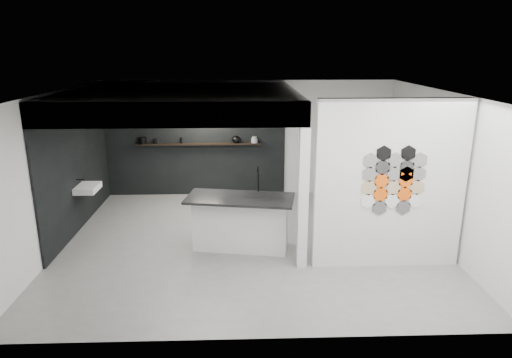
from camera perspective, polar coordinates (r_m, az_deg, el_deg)
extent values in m
cube|color=slate|center=(8.73, -0.59, -7.86)|extent=(7.00, 6.00, 0.01)
cube|color=silver|center=(7.69, 16.39, -0.76)|extent=(2.45, 0.15, 2.80)
cube|color=black|center=(11.25, -7.64, 3.84)|extent=(4.40, 0.04, 2.35)
cube|color=black|center=(9.85, -21.40, 1.07)|extent=(0.04, 4.00, 2.35)
cube|color=silver|center=(9.10, -9.13, 9.66)|extent=(4.40, 4.00, 0.40)
cube|color=silver|center=(7.44, 5.91, -2.55)|extent=(0.16, 0.16, 2.35)
cube|color=silver|center=(7.21, -10.95, 7.90)|extent=(4.40, 0.16, 0.40)
cube|color=silver|center=(9.67, -20.30, -1.07)|extent=(0.40, 0.60, 0.12)
cube|color=black|center=(11.12, -7.20, 4.36)|extent=(3.00, 0.15, 0.04)
cube|color=silver|center=(8.32, -1.88, -5.51)|extent=(1.75, 0.89, 0.96)
cube|color=black|center=(8.06, -2.02, -2.44)|extent=(2.01, 1.15, 0.04)
cube|color=black|center=(8.15, 0.09, -2.11)|extent=(0.57, 0.50, 0.02)
cylinder|color=black|center=(8.29, 0.29, -0.11)|extent=(0.03, 0.03, 0.45)
torus|color=black|center=(8.17, 0.23, 1.26)|extent=(0.05, 0.16, 0.16)
cylinder|color=black|center=(11.30, -14.00, 4.71)|extent=(0.25, 0.25, 0.16)
ellipsoid|color=black|center=(11.05, -2.51, 4.98)|extent=(0.23, 0.23, 0.18)
cylinder|color=gray|center=(11.06, -0.21, 4.83)|extent=(0.16, 0.16, 0.11)
cylinder|color=gray|center=(11.06, -0.21, 4.94)|extent=(0.12, 0.12, 0.15)
cylinder|color=black|center=(11.14, -9.34, 4.77)|extent=(0.07, 0.07, 0.14)
cylinder|color=black|center=(11.24, -12.52, 4.63)|extent=(0.10, 0.10, 0.11)
cylinder|color=white|center=(7.57, 13.82, -2.70)|extent=(0.26, 0.02, 0.26)
cylinder|color=tan|center=(7.50, 13.94, -1.08)|extent=(0.26, 0.02, 0.26)
cylinder|color=#66635E|center=(7.44, 14.05, 0.58)|extent=(0.26, 0.02, 0.26)
cylinder|color=silver|center=(7.39, 14.17, 2.26)|extent=(0.26, 0.02, 0.26)
cylinder|color=black|center=(7.66, 15.17, -3.47)|extent=(0.26, 0.02, 0.26)
cylinder|color=#F2570C|center=(7.59, 15.30, -1.87)|extent=(0.26, 0.02, 0.26)
cylinder|color=#F2570C|center=(7.53, 15.42, -0.24)|extent=(0.26, 0.02, 0.26)
cylinder|color=#2D2D2D|center=(7.47, 15.55, 1.42)|extent=(0.26, 0.02, 0.26)
cylinder|color=black|center=(7.42, 15.68, 3.10)|extent=(0.26, 0.02, 0.26)
cylinder|color=white|center=(7.69, 16.63, -2.64)|extent=(0.26, 0.02, 0.26)
cylinder|color=tan|center=(7.62, 16.76, -1.03)|extent=(0.26, 0.02, 0.26)
cylinder|color=#66635E|center=(7.56, 16.90, 0.60)|extent=(0.26, 0.02, 0.26)
cylinder|color=silver|center=(7.50, 17.04, 2.26)|extent=(0.26, 0.02, 0.26)
cylinder|color=black|center=(7.79, 17.92, -3.38)|extent=(0.26, 0.02, 0.26)
cylinder|color=#F2570C|center=(7.72, 18.07, -1.81)|extent=(0.26, 0.02, 0.26)
cylinder|color=#F2570C|center=(7.65, 18.21, -0.20)|extent=(0.26, 0.02, 0.26)
cylinder|color=#2D2D2D|center=(7.60, 18.36, 1.43)|extent=(0.26, 0.02, 0.26)
cylinder|color=black|center=(7.55, 18.51, 3.08)|extent=(0.26, 0.02, 0.26)
cylinder|color=white|center=(7.82, 19.34, -2.56)|extent=(0.26, 0.02, 0.26)
cylinder|color=tan|center=(7.75, 19.49, -0.99)|extent=(0.26, 0.02, 0.26)
cylinder|color=#66635E|center=(7.69, 19.65, 0.62)|extent=(0.26, 0.02, 0.26)
cylinder|color=silver|center=(7.64, 19.81, 2.24)|extent=(0.26, 0.02, 0.26)
cylinder|color=#F2570C|center=(7.62, 18.28, 0.61)|extent=(0.26, 0.02, 0.26)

